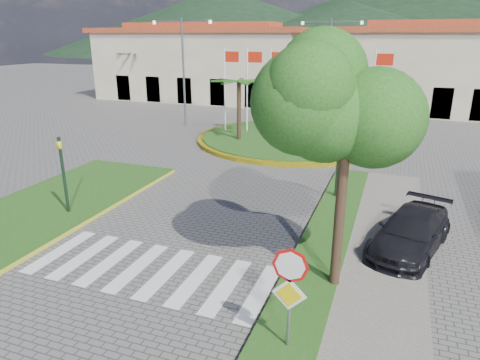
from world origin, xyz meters
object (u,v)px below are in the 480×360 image
(roundabout_island, at_px, (291,138))
(car_side_right, at_px, (411,232))
(stop_sign, at_px, (290,284))
(car_dark_b, at_px, (370,106))
(white_van, at_px, (192,95))
(car_dark_a, at_px, (306,109))
(deciduous_tree, at_px, (349,106))

(roundabout_island, distance_m, car_side_right, 15.77)
(stop_sign, relative_size, car_side_right, 0.58)
(car_dark_b, xyz_separation_m, car_side_right, (3.33, -26.63, 0.01))
(roundabout_island, height_order, stop_sign, roundabout_island)
(white_van, relative_size, car_dark_a, 1.12)
(stop_sign, relative_size, white_van, 0.64)
(stop_sign, xyz_separation_m, car_side_right, (2.60, 6.17, -1.13))
(car_dark_a, distance_m, car_dark_b, 6.18)
(roundabout_island, bearing_deg, stop_sign, -76.27)
(stop_sign, height_order, car_dark_a, stop_sign)
(white_van, xyz_separation_m, car_side_right, (22.01, -28.13, 0.09))
(deciduous_tree, relative_size, car_dark_a, 1.85)
(deciduous_tree, relative_size, car_dark_b, 1.71)
(stop_sign, distance_m, white_van, 39.43)
(deciduous_tree, bearing_deg, white_van, 122.62)
(stop_sign, xyz_separation_m, white_van, (-19.41, 34.30, -1.22))
(car_dark_b, bearing_deg, car_side_right, -179.50)
(car_dark_a, bearing_deg, deciduous_tree, -174.74)
(car_side_right, bearing_deg, white_van, 144.10)
(car_dark_a, xyz_separation_m, car_dark_b, (5.17, 3.38, 0.03))
(roundabout_island, xyz_separation_m, deciduous_tree, (5.50, -17.00, 5.00))
(stop_sign, xyz_separation_m, car_dark_a, (-5.90, 29.42, -1.17))
(deciduous_tree, bearing_deg, roundabout_island, 107.91)
(stop_sign, relative_size, car_dark_b, 0.66)
(car_dark_b, bearing_deg, deciduous_tree, 175.93)
(white_van, bearing_deg, car_dark_b, -79.02)
(roundabout_island, xyz_separation_m, car_dark_b, (4.17, 12.77, 0.48))
(deciduous_tree, relative_size, car_side_right, 1.49)
(roundabout_island, bearing_deg, car_dark_b, 71.93)
(deciduous_tree, distance_m, car_side_right, 5.85)
(stop_sign, distance_m, car_dark_a, 30.03)
(stop_sign, bearing_deg, roundabout_island, 103.73)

